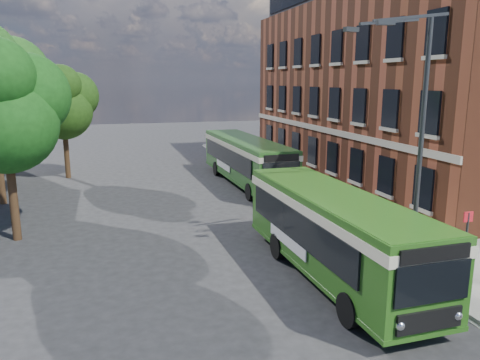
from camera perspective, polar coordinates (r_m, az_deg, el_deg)
name	(u,v)px	position (r m, az deg, el deg)	size (l,w,h in m)	color
ground	(267,256)	(18.72, 3.27, -9.22)	(120.00, 120.00, 0.00)	#272729
pavement	(333,195)	(28.41, 11.32, -1.84)	(6.00, 48.00, 0.15)	gray
kerb_line	(286,200)	(27.19, 5.58, -2.44)	(0.12, 48.00, 0.01)	beige
brick_office	(403,77)	(34.67, 19.26, 11.72)	(12.10, 26.00, 14.20)	brown
street_lamp	(413,137)	(18.06, 20.34, 4.95)	(2.96, 2.38, 9.00)	#35383A
bus_stop_sign	(466,241)	(17.56, 25.82, -6.70)	(0.35, 0.08, 2.52)	#35383A
bus_front	(334,227)	(16.51, 11.34, -5.67)	(2.80, 10.24, 3.02)	#2A6119
bus_rear	(246,157)	(30.98, 0.73, 2.87)	(2.91, 12.43, 3.02)	#285D20
pedestrian_a	(447,251)	(18.02, 23.92, -7.92)	(0.59, 0.39, 1.61)	black
pedestrian_b	(401,225)	(20.67, 18.99, -5.16)	(0.73, 0.57, 1.51)	black
tree_left	(5,107)	(21.60, -26.70, 8.00)	(5.01, 4.76, 8.46)	#3A2315
tree_right	(63,102)	(34.68, -20.72, 8.87)	(4.64, 4.41, 7.84)	#3A2315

